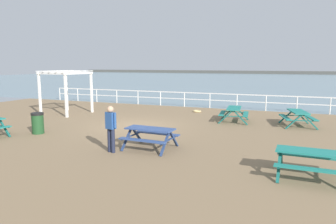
% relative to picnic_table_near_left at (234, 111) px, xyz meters
% --- Properties ---
extents(ground_plane, '(30.00, 24.00, 0.20)m').
position_rel_picnic_table_near_left_xyz_m(ground_plane, '(-4.47, -3.05, -0.68)').
color(ground_plane, '#846B4C').
extents(sea_band, '(142.00, 90.00, 0.01)m').
position_rel_picnic_table_near_left_xyz_m(sea_band, '(-4.47, 49.70, -0.58)').
color(sea_band, gray).
rests_on(sea_band, ground).
extents(distant_shoreline, '(142.00, 6.00, 1.80)m').
position_rel_picnic_table_near_left_xyz_m(distant_shoreline, '(-4.47, 92.70, -0.58)').
color(distant_shoreline, '#4C4C47').
rests_on(distant_shoreline, ground).
extents(seaward_railing, '(23.07, 0.07, 1.08)m').
position_rel_picnic_table_near_left_xyz_m(seaward_railing, '(-4.47, 4.70, 0.17)').
color(seaward_railing, white).
rests_on(seaward_railing, ground).
extents(picnic_table_near_left, '(1.72, 1.96, 0.80)m').
position_rel_picnic_table_near_left_xyz_m(picnic_table_near_left, '(0.00, 0.00, 0.00)').
color(picnic_table_near_left, '#1E7A70').
rests_on(picnic_table_near_left, ground).
extents(picnic_table_mid_centre, '(1.89, 2.11, 0.80)m').
position_rel_picnic_table_near_left_xyz_m(picnic_table_mid_centre, '(3.21, -0.06, 0.00)').
color(picnic_table_mid_centre, '#1E7A70').
rests_on(picnic_table_mid_centre, ground).
extents(picnic_table_far_left, '(1.84, 1.59, 0.80)m').
position_rel_picnic_table_near_left_xyz_m(picnic_table_far_left, '(3.47, -7.78, 0.00)').
color(picnic_table_far_left, '#1E7A70').
rests_on(picnic_table_far_left, ground).
extents(picnic_table_far_right, '(1.86, 1.61, 0.80)m').
position_rel_picnic_table_near_left_xyz_m(picnic_table_far_right, '(-1.88, -6.68, 0.00)').
color(picnic_table_far_right, '#334C84').
rests_on(picnic_table_far_right, ground).
extents(visitor, '(0.51, 0.30, 1.66)m').
position_rel_picnic_table_near_left_xyz_m(visitor, '(-2.96, -7.62, 0.36)').
color(visitor, '#1E2338').
rests_on(visitor, ground).
extents(lattice_pergola, '(2.65, 2.77, 2.70)m').
position_rel_picnic_table_near_left_xyz_m(lattice_pergola, '(-10.35, -1.11, 1.41)').
color(lattice_pergola, white).
rests_on(lattice_pergola, ground).
extents(litter_bin, '(0.55, 0.55, 0.95)m').
position_rel_picnic_table_near_left_xyz_m(litter_bin, '(-7.66, -6.27, -0.10)').
color(litter_bin, '#1E4723').
rests_on(litter_bin, ground).
extents(rope_coil, '(0.55, 0.55, 0.11)m').
position_rel_picnic_table_near_left_xyz_m(rope_coil, '(-2.86, 2.57, -0.53)').
color(rope_coil, tan).
rests_on(rope_coil, ground).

